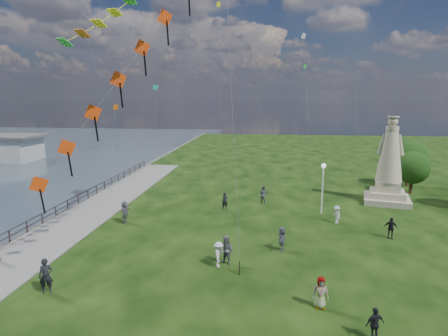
# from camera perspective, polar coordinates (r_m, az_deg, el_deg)

# --- Properties ---
(waterfront) EXTENTS (200.00, 200.00, 1.51)m
(waterfront) POSITION_cam_1_polar(r_m,az_deg,el_deg) (33.27, -25.25, -8.62)
(waterfront) COLOR #364551
(waterfront) RESTS_ON ground
(statue) EXTENTS (5.08, 5.08, 8.59)m
(statue) POSITION_cam_1_polar(r_m,az_deg,el_deg) (40.36, 23.84, -0.38)
(statue) COLOR #BBA78D
(statue) RESTS_ON ground
(lamppost) EXTENTS (0.43, 0.43, 4.61)m
(lamppost) POSITION_cam_1_polar(r_m,az_deg,el_deg) (34.48, 14.85, -1.44)
(lamppost) COLOR silver
(lamppost) RESTS_ON ground
(tree_row) EXTENTS (6.74, 12.31, 5.55)m
(tree_row) POSITION_cam_1_polar(r_m,az_deg,el_deg) (46.31, 27.82, 0.41)
(tree_row) COLOR #382314
(tree_row) RESTS_ON ground
(person_0) EXTENTS (0.84, 0.71, 1.94)m
(person_0) POSITION_cam_1_polar(r_m,az_deg,el_deg) (22.86, -25.51, -14.64)
(person_0) COLOR black
(person_0) RESTS_ON ground
(person_1) EXTENTS (1.07, 0.94, 1.88)m
(person_1) POSITION_cam_1_polar(r_m,az_deg,el_deg) (23.94, 0.36, -12.45)
(person_1) COLOR #595960
(person_1) RESTS_ON ground
(person_2) EXTENTS (0.64, 1.09, 1.60)m
(person_2) POSITION_cam_1_polar(r_m,az_deg,el_deg) (23.74, -0.82, -13.03)
(person_2) COLOR silver
(person_2) RESTS_ON ground
(person_3) EXTENTS (0.99, 0.75, 1.51)m
(person_3) POSITION_cam_1_polar(r_m,az_deg,el_deg) (18.63, 22.00, -21.15)
(person_3) COLOR black
(person_3) RESTS_ON ground
(person_4) EXTENTS (0.83, 0.54, 1.65)m
(person_4) POSITION_cam_1_polar(r_m,az_deg,el_deg) (20.13, 14.49, -17.91)
(person_4) COLOR #595960
(person_4) RESTS_ON ground
(person_5) EXTENTS (1.08, 1.87, 1.89)m
(person_5) POSITION_cam_1_polar(r_m,az_deg,el_deg) (32.56, -14.84, -6.47)
(person_5) COLOR #595960
(person_5) RESTS_ON ground
(person_6) EXTENTS (0.68, 0.56, 1.62)m
(person_6) POSITION_cam_1_polar(r_m,az_deg,el_deg) (35.20, 0.15, -5.05)
(person_6) COLOR black
(person_6) RESTS_ON ground
(person_7) EXTENTS (0.99, 0.87, 1.73)m
(person_7) POSITION_cam_1_polar(r_m,az_deg,el_deg) (37.54, 5.97, -4.01)
(person_7) COLOR #595960
(person_7) RESTS_ON ground
(person_8) EXTENTS (0.78, 1.07, 1.50)m
(person_8) POSITION_cam_1_polar(r_m,az_deg,el_deg) (32.82, 16.78, -6.80)
(person_8) COLOR silver
(person_8) RESTS_ON ground
(person_9) EXTENTS (1.05, 0.70, 1.63)m
(person_9) POSITION_cam_1_polar(r_m,az_deg,el_deg) (30.77, 24.06, -8.33)
(person_9) COLOR black
(person_9) RESTS_ON ground
(person_11) EXTENTS (0.70, 1.59, 1.70)m
(person_11) POSITION_cam_1_polar(r_m,az_deg,el_deg) (26.30, 8.83, -10.61)
(person_11) COLOR #595960
(person_11) RESTS_ON ground
(red_kite_train) EXTENTS (10.52, 9.35, 17.80)m
(red_kite_train) POSITION_cam_1_polar(r_m,az_deg,el_deg) (23.98, -16.14, 12.01)
(red_kite_train) COLOR black
(red_kite_train) RESTS_ON ground
(small_kites) EXTENTS (25.15, 15.55, 32.82)m
(small_kites) POSITION_cam_1_polar(r_m,az_deg,el_deg) (41.47, 4.30, 16.93)
(small_kites) COLOR #1CA1AB
(small_kites) RESTS_ON ground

